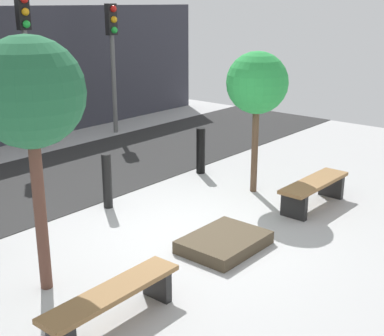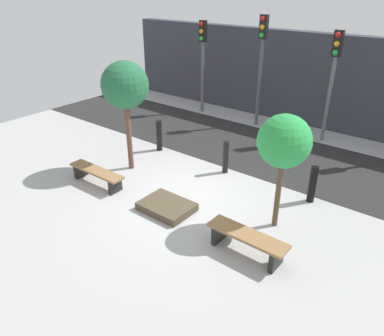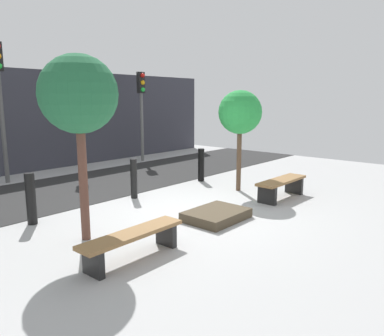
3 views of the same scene
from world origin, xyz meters
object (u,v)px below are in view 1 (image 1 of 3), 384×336
Objects in this scene: bench_left at (113,299)px; bollard_center at (201,151)px; tree_behind_right_bench at (257,84)px; traffic_light_mid_east at (26,45)px; bollard_left at (107,181)px; traffic_light_east at (113,45)px; tree_behind_left_bench at (29,95)px; planter_bed at (224,242)px; bench_right at (314,188)px.

bollard_center reaches higher than bench_left.
tree_behind_right_bench is 0.72× the size of traffic_light_mid_east.
bollard_left is 5.85m from traffic_light_east.
tree_behind_left_bench is at bearing 89.26° from bench_left.
tree_behind_left_bench is 3.21× the size of bollard_left.
bollard_left is 1.01× the size of bollard_center.
traffic_light_mid_east is at bearing 78.88° from planter_bed.
traffic_light_east reaches higher than bollard_center.
tree_behind_left_bench reaches higher than tree_behind_right_bench.
traffic_light_mid_east is at bearing 72.34° from bollard_left.
tree_behind_right_bench is (0.00, 1.23, 1.67)m from bench_right.
bollard_left is at bearing 32.34° from tree_behind_left_bench.
planter_bed is 7.87m from traffic_light_east.
tree_behind_right_bench is 2.12m from bollard_center.
bench_left is 3.54m from bollard_left.
planter_bed is 0.47× the size of tree_behind_right_bench.
tree_behind_left_bench is 6.53m from traffic_light_mid_east.
tree_behind_left_bench is 3.23× the size of bollard_center.
tree_behind_right_bench is at bearing -79.44° from traffic_light_mid_east.
bench_right is at bearing -15.04° from tree_behind_left_bench.
traffic_light_mid_east reaches higher than tree_behind_right_bench.
bollard_left is (2.30, 1.46, -1.93)m from tree_behind_left_bench.
tree_behind_right_bench is at bearing 24.24° from planter_bed.
traffic_light_mid_east is (3.58, 6.70, 2.16)m from bench_left.
traffic_light_mid_east is (-1.02, 6.70, 2.13)m from bench_right.
bench_left is 1.06× the size of bench_right.
traffic_light_east is (6.13, 6.70, 2.01)m from bench_left.
tree_behind_left_bench is at bearing 180.00° from tree_behind_right_bench.
planter_bed is at bearing -24.24° from tree_behind_left_bench.
tree_behind_left_bench reaches higher than bollard_center.
tree_behind_right_bench is at bearing 90.74° from bench_right.
traffic_light_east is at bearing 46.81° from bench_left.
bollard_left is at bearing 48.75° from bench_left.
tree_behind_left_bench is 4.61m from tree_behind_right_bench.
tree_behind_left_bench reaches higher than bench_right.
planter_bed is 0.40× the size of tree_behind_left_bench.
bench_left is 0.69× the size of tree_behind_right_bench.
tree_behind_right_bench is 2.72× the size of bollard_center.
bench_right is at bearing -81.35° from traffic_light_mid_east.
bench_right is 3.54m from bollard_left.
bollard_left is (-2.30, 2.69, 0.14)m from bench_right.
bollard_center is at bearing 0.00° from bollard_left.
traffic_light_east reaches higher than tree_behind_left_bench.
bench_right is 0.55× the size of tree_behind_left_bench.
bench_right is 0.65× the size of tree_behind_right_bench.
bollard_center is 4.65m from traffic_light_mid_east.
traffic_light_mid_east reaches higher than bollard_left.
planter_bed is 3.42m from tree_behind_left_bench.
tree_behind_left_bench is at bearing -138.27° from traffic_light_east.
traffic_light_east reaches higher than bench_left.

